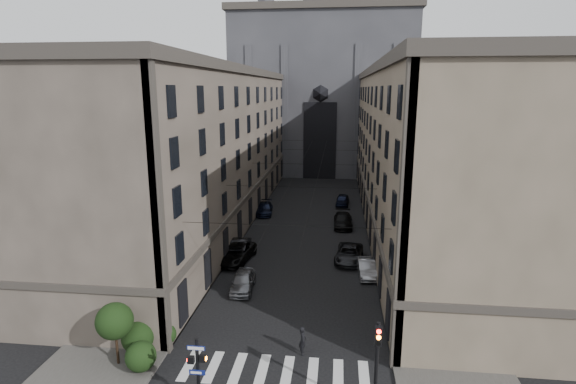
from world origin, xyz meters
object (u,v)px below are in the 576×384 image
(car_left_far, at_px, (264,209))
(traffic_light_right, at_px, (377,358))
(car_left_midnear, at_px, (239,249))
(gothic_tower, at_px, (323,81))
(car_left_near, at_px, (243,281))
(car_left_midfar, at_px, (236,253))
(car_right_midfar, at_px, (343,220))
(pedestrian, at_px, (303,340))
(pedestrian_signal_left, at_px, (198,368))
(car_right_far, at_px, (342,200))
(car_right_near, at_px, (366,268))
(car_right_midnear, at_px, (349,254))

(car_left_far, bearing_deg, traffic_light_right, -77.83)
(car_left_midnear, bearing_deg, gothic_tower, 82.32)
(car_left_near, height_order, car_left_midfar, car_left_midfar)
(traffic_light_right, distance_m, car_right_midfar, 32.53)
(car_left_far, xyz_separation_m, pedestrian, (7.70, -31.83, 0.19))
(car_left_far, bearing_deg, car_left_midnear, -95.57)
(pedestrian_signal_left, height_order, traffic_light_right, traffic_light_right)
(gothic_tower, bearing_deg, car_left_far, -99.73)
(car_left_far, xyz_separation_m, car_right_midfar, (10.40, -4.47, 0.04))
(pedestrian_signal_left, bearing_deg, car_left_midfar, 97.53)
(car_left_midnear, xyz_separation_m, car_right_far, (10.40, 21.61, -0.06))
(car_left_midnear, bearing_deg, car_right_far, 63.45)
(pedestrian_signal_left, height_order, pedestrian, pedestrian_signal_left)
(car_right_far, bearing_deg, car_left_midnear, -112.01)
(gothic_tower, height_order, car_right_midfar, gothic_tower)
(traffic_light_right, relative_size, car_left_near, 1.15)
(pedestrian, bearing_deg, car_left_far, 8.01)
(gothic_tower, bearing_deg, car_left_midfar, -96.66)
(car_left_near, xyz_separation_m, car_right_near, (10.40, 4.19, -0.06))
(car_left_near, xyz_separation_m, car_left_midnear, (-2.00, 7.48, 0.04))
(gothic_tower, height_order, car_right_near, gothic_tower)
(pedestrian_signal_left, bearing_deg, car_left_far, 94.12)
(car_left_far, height_order, pedestrian, pedestrian)
(pedestrian_signal_left, height_order, car_right_midnear, pedestrian_signal_left)
(pedestrian_signal_left, distance_m, car_left_midnear, 21.85)
(gothic_tower, xyz_separation_m, car_left_near, (-4.20, -59.31, -17.03))
(car_left_far, relative_size, car_right_far, 1.16)
(car_left_near, bearing_deg, pedestrian, -59.91)
(car_left_near, distance_m, car_right_far, 30.28)
(gothic_tower, bearing_deg, car_left_midnear, -96.82)
(car_right_midfar, bearing_deg, car_left_near, -114.78)
(traffic_light_right, bearing_deg, car_right_near, 88.08)
(car_right_far, bearing_deg, car_left_midfar, -110.73)
(gothic_tower, relative_size, car_right_far, 13.14)
(car_right_near, bearing_deg, car_right_midfar, 93.71)
(pedestrian, bearing_deg, car_right_near, -25.64)
(car_left_midnear, bearing_deg, car_left_far, 89.15)
(gothic_tower, distance_m, car_left_midnear, 54.89)
(gothic_tower, distance_m, car_left_far, 40.46)
(car_left_midfar, height_order, car_right_near, car_left_midfar)
(car_left_midfar, bearing_deg, car_right_midnear, 14.20)
(car_right_midnear, bearing_deg, car_right_far, 97.30)
(car_left_midnear, relative_size, car_right_far, 1.12)
(car_left_near, relative_size, car_right_far, 1.03)
(car_right_near, relative_size, car_right_midfar, 0.80)
(car_left_midnear, distance_m, car_right_near, 12.83)
(pedestrian_signal_left, distance_m, pedestrian, 7.55)
(car_left_midfar, bearing_deg, car_left_near, -64.51)
(gothic_tower, height_order, car_right_far, gothic_tower)
(car_left_midnear, height_order, car_left_far, car_left_midnear)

